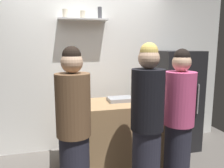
{
  "coord_description": "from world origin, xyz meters",
  "views": [
    {
      "loc": [
        -0.51,
        -2.3,
        1.64
      ],
      "look_at": [
        0.24,
        0.51,
        1.15
      ],
      "focal_mm": 36.04,
      "sensor_mm": 36.0,
      "label": 1
    }
  ],
  "objects_px": {
    "wine_bottle_green_glass": "(142,90)",
    "person_blonde": "(147,125)",
    "person_brown_jacket": "(74,131)",
    "person_pink_top": "(179,121)",
    "refrigerator": "(176,100)",
    "baking_pan": "(120,99)",
    "wine_bottle_dark_glass": "(62,92)",
    "water_bottle_plastic": "(75,94)",
    "utensil_holder": "(153,95)"
  },
  "relations": [
    {
      "from": "wine_bottle_green_glass",
      "to": "wine_bottle_dark_glass",
      "type": "distance_m",
      "value": 1.14
    },
    {
      "from": "refrigerator",
      "to": "wine_bottle_dark_glass",
      "type": "height_order",
      "value": "refrigerator"
    },
    {
      "from": "refrigerator",
      "to": "water_bottle_plastic",
      "type": "xyz_separation_m",
      "value": [
        -1.62,
        -0.2,
        0.23
      ]
    },
    {
      "from": "water_bottle_plastic",
      "to": "baking_pan",
      "type": "bearing_deg",
      "value": -7.83
    },
    {
      "from": "baking_pan",
      "to": "wine_bottle_dark_glass",
      "type": "height_order",
      "value": "wine_bottle_dark_glass"
    },
    {
      "from": "person_brown_jacket",
      "to": "person_blonde",
      "type": "xyz_separation_m",
      "value": [
        0.74,
        -0.08,
        0.02
      ]
    },
    {
      "from": "refrigerator",
      "to": "water_bottle_plastic",
      "type": "height_order",
      "value": "refrigerator"
    },
    {
      "from": "baking_pan",
      "to": "person_brown_jacket",
      "type": "distance_m",
      "value": 1.02
    },
    {
      "from": "wine_bottle_green_glass",
      "to": "utensil_holder",
      "type": "bearing_deg",
      "value": -58.37
    },
    {
      "from": "wine_bottle_green_glass",
      "to": "person_blonde",
      "type": "height_order",
      "value": "person_blonde"
    },
    {
      "from": "wine_bottle_green_glass",
      "to": "water_bottle_plastic",
      "type": "height_order",
      "value": "wine_bottle_green_glass"
    },
    {
      "from": "refrigerator",
      "to": "wine_bottle_green_glass",
      "type": "height_order",
      "value": "refrigerator"
    },
    {
      "from": "wine_bottle_green_glass",
      "to": "baking_pan",
      "type": "bearing_deg",
      "value": -160.89
    },
    {
      "from": "person_blonde",
      "to": "water_bottle_plastic",
      "type": "bearing_deg",
      "value": -100.33
    },
    {
      "from": "wine_bottle_green_glass",
      "to": "person_pink_top",
      "type": "distance_m",
      "value": 0.85
    },
    {
      "from": "refrigerator",
      "to": "water_bottle_plastic",
      "type": "distance_m",
      "value": 1.65
    },
    {
      "from": "person_brown_jacket",
      "to": "person_blonde",
      "type": "height_order",
      "value": "person_blonde"
    },
    {
      "from": "wine_bottle_dark_glass",
      "to": "person_blonde",
      "type": "bearing_deg",
      "value": -50.61
    },
    {
      "from": "utensil_holder",
      "to": "person_blonde",
      "type": "xyz_separation_m",
      "value": [
        -0.42,
        -0.77,
        -0.14
      ]
    },
    {
      "from": "wine_bottle_dark_glass",
      "to": "baking_pan",
      "type": "bearing_deg",
      "value": -13.82
    },
    {
      "from": "person_brown_jacket",
      "to": "person_pink_top",
      "type": "relative_size",
      "value": 1.02
    },
    {
      "from": "person_brown_jacket",
      "to": "baking_pan",
      "type": "bearing_deg",
      "value": 56.68
    },
    {
      "from": "wine_bottle_green_glass",
      "to": "person_brown_jacket",
      "type": "distance_m",
      "value": 1.38
    },
    {
      "from": "utensil_holder",
      "to": "person_pink_top",
      "type": "relative_size",
      "value": 0.14
    },
    {
      "from": "person_pink_top",
      "to": "wine_bottle_dark_glass",
      "type": "bearing_deg",
      "value": 106.26
    },
    {
      "from": "person_blonde",
      "to": "person_pink_top",
      "type": "xyz_separation_m",
      "value": [
        0.44,
        0.12,
        -0.04
      ]
    },
    {
      "from": "wine_bottle_dark_glass",
      "to": "water_bottle_plastic",
      "type": "xyz_separation_m",
      "value": [
        0.17,
        -0.11,
        -0.01
      ]
    },
    {
      "from": "person_pink_top",
      "to": "refrigerator",
      "type": "bearing_deg",
      "value": 22.35
    },
    {
      "from": "wine_bottle_dark_glass",
      "to": "water_bottle_plastic",
      "type": "height_order",
      "value": "wine_bottle_dark_glass"
    },
    {
      "from": "baking_pan",
      "to": "utensil_holder",
      "type": "height_order",
      "value": "utensil_holder"
    },
    {
      "from": "wine_bottle_green_glass",
      "to": "wine_bottle_dark_glass",
      "type": "xyz_separation_m",
      "value": [
        -1.14,
        0.06,
        0.02
      ]
    },
    {
      "from": "refrigerator",
      "to": "baking_pan",
      "type": "xyz_separation_m",
      "value": [
        -1.02,
        -0.29,
        0.14
      ]
    },
    {
      "from": "wine_bottle_green_glass",
      "to": "person_pink_top",
      "type": "xyz_separation_m",
      "value": [
        0.12,
        -0.81,
        -0.21
      ]
    },
    {
      "from": "baking_pan",
      "to": "person_pink_top",
      "type": "height_order",
      "value": "person_pink_top"
    },
    {
      "from": "utensil_holder",
      "to": "person_pink_top",
      "type": "height_order",
      "value": "person_pink_top"
    },
    {
      "from": "person_brown_jacket",
      "to": "person_pink_top",
      "type": "xyz_separation_m",
      "value": [
        1.19,
        0.04,
        -0.02
      ]
    },
    {
      "from": "wine_bottle_green_glass",
      "to": "person_blonde",
      "type": "bearing_deg",
      "value": -109.01
    },
    {
      "from": "water_bottle_plastic",
      "to": "person_brown_jacket",
      "type": "xyz_separation_m",
      "value": [
        -0.1,
        -0.81,
        -0.2
      ]
    },
    {
      "from": "wine_bottle_green_glass",
      "to": "person_blonde",
      "type": "xyz_separation_m",
      "value": [
        -0.32,
        -0.93,
        -0.17
      ]
    },
    {
      "from": "person_brown_jacket",
      "to": "wine_bottle_dark_glass",
      "type": "bearing_deg",
      "value": 105.14
    },
    {
      "from": "refrigerator",
      "to": "person_blonde",
      "type": "bearing_deg",
      "value": -131.86
    },
    {
      "from": "refrigerator",
      "to": "baking_pan",
      "type": "relative_size",
      "value": 4.61
    },
    {
      "from": "refrigerator",
      "to": "person_blonde",
      "type": "height_order",
      "value": "person_blonde"
    },
    {
      "from": "refrigerator",
      "to": "wine_bottle_green_glass",
      "type": "distance_m",
      "value": 0.71
    },
    {
      "from": "baking_pan",
      "to": "water_bottle_plastic",
      "type": "height_order",
      "value": "water_bottle_plastic"
    },
    {
      "from": "refrigerator",
      "to": "wine_bottle_green_glass",
      "type": "bearing_deg",
      "value": -166.31
    },
    {
      "from": "wine_bottle_green_glass",
      "to": "person_brown_jacket",
      "type": "bearing_deg",
      "value": -141.3
    },
    {
      "from": "utensil_holder",
      "to": "wine_bottle_dark_glass",
      "type": "distance_m",
      "value": 1.26
    },
    {
      "from": "water_bottle_plastic",
      "to": "person_blonde",
      "type": "relative_size",
      "value": 0.15
    },
    {
      "from": "utensil_holder",
      "to": "wine_bottle_dark_glass",
      "type": "relative_size",
      "value": 0.66
    }
  ]
}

